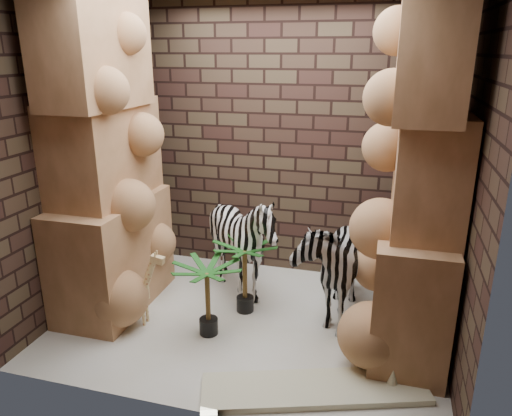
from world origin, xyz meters
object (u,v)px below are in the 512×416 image
(giraffe_toy, at_px, (133,285))
(surfboard, at_px, (314,389))
(palm_front, at_px, (245,277))
(palm_back, at_px, (208,299))
(zebra_left, at_px, (242,249))
(zebra_right, at_px, (331,253))

(giraffe_toy, relative_size, surfboard, 0.45)
(palm_front, bearing_deg, palm_back, -113.30)
(zebra_left, distance_m, surfboard, 1.69)
(zebra_right, bearing_deg, giraffe_toy, -158.91)
(zebra_right, xyz_separation_m, surfboard, (0.05, -1.19, -0.61))
(zebra_left, bearing_deg, zebra_right, -7.67)
(surfboard, bearing_deg, zebra_left, 107.81)
(palm_front, height_order, palm_back, palm_front)
(zebra_right, height_order, surfboard, zebra_right)
(palm_back, bearing_deg, giraffe_toy, -179.72)
(giraffe_toy, bearing_deg, palm_back, -2.23)
(surfboard, bearing_deg, palm_front, 111.49)
(palm_front, relative_size, palm_back, 1.05)
(giraffe_toy, bearing_deg, palm_front, 24.44)
(zebra_left, bearing_deg, palm_front, -69.97)
(zebra_right, bearing_deg, surfboard, -87.42)
(zebra_right, xyz_separation_m, zebra_left, (-0.91, 0.11, -0.10))
(giraffe_toy, distance_m, palm_front, 1.05)
(zebra_right, xyz_separation_m, palm_front, (-0.80, -0.19, -0.26))
(giraffe_toy, xyz_separation_m, palm_front, (0.94, 0.48, -0.02))
(palm_front, distance_m, surfboard, 1.36)
(palm_front, bearing_deg, surfboard, -49.70)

